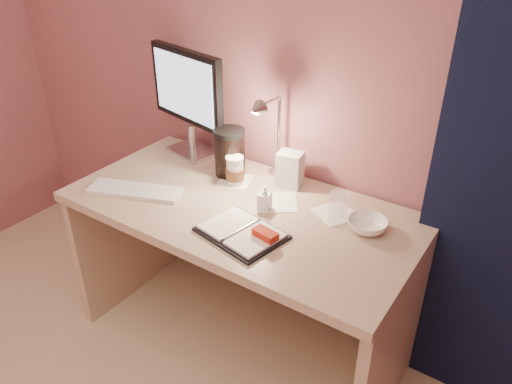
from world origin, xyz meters
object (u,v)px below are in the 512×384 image
Objects in this scene: planner at (243,232)px; monitor at (189,93)px; clear_cup at (338,208)px; product_box at (290,169)px; keyboard at (135,190)px; bowl at (367,225)px; lotion_bottle at (265,198)px; desk at (251,243)px; coffee_cup at (235,171)px; desk_lamp at (268,132)px; dark_jar at (230,155)px.

monitor is at bearing 155.43° from planner.
product_box reaches higher than clear_cup.
keyboard is at bearing -71.15° from monitor.
bowl is at bearing -4.29° from keyboard.
desk is at bearing 155.19° from lotion_bottle.
monitor is 0.51m from keyboard.
keyboard is 1.18× the size of planner.
monitor is at bearing 75.25° from keyboard.
bowl is 0.43m from product_box.
coffee_cup is at bearing 154.66° from lotion_bottle.
desk_lamp reaches higher than coffee_cup.
product_box is at bearing 27.71° from desk_lamp.
clear_cup is 0.12m from bowl.
desk_lamp is at bearing 93.97° from desk.
product_box is (-0.05, 0.41, 0.06)m from planner.
monitor is at bearing 176.72° from desk_lamp.
product_box is (0.20, 0.12, 0.02)m from coffee_cup.
coffee_cup is 0.87× the size of bowl.
keyboard is 0.55m from lotion_bottle.
dark_jar is at bearing 150.44° from lotion_bottle.
dark_jar is (-0.56, 0.09, 0.03)m from clear_cup.
clear_cup is 0.33m from product_box.
product_box is at bearing 107.96° from planner.
product_box reaches higher than desk.
coffee_cup is 0.33× the size of desk_lamp.
product_box reaches higher than bowl.
product_box is 0.40× the size of desk_lamp.
planner is 0.48m from dark_jar.
desk is 13.61× the size of lotion_bottle.
monitor reaches higher than keyboard.
bowl is 0.68m from dark_jar.
bowl is at bearing -27.61° from product_box.
product_box is at bearing 11.73° from dark_jar.
planner is (0.60, -0.43, -0.28)m from monitor.
dark_jar reaches higher than bowl.
desk is 0.53m from keyboard.
desk_lamp is (-0.14, 0.37, 0.23)m from planner.
lotion_bottle is at bearing -165.82° from clear_cup.
coffee_cup is 0.22m from desk_lamp.
lotion_bottle is at bearing -24.81° from desk.
planner is 2.18× the size of product_box.
dark_jar reaches higher than planner.
desk is at bearing -9.77° from monitor.
monitor is 1.00m from bowl.
dark_jar is (0.23, 0.35, 0.09)m from keyboard.
keyboard is at bearing -169.29° from planner.
monitor is at bearing 165.17° from dark_jar.
planner reaches higher than keyboard.
clear_cup is 0.43m from desk_lamp.
clear_cup is at bearing -9.29° from dark_jar.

